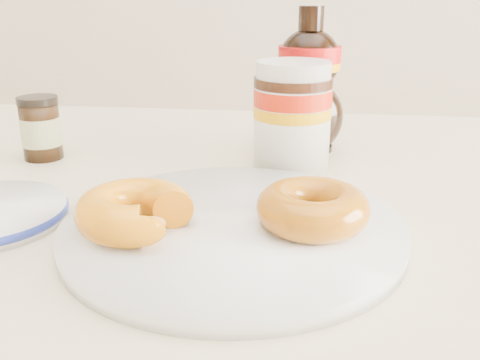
# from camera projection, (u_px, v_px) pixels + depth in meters

# --- Properties ---
(dining_table) EXTENTS (1.40, 0.90, 0.75)m
(dining_table) POSITION_uv_depth(u_px,v_px,m) (226.00, 281.00, 0.56)
(dining_table) COLOR beige
(dining_table) RESTS_ON ground
(plate) EXTENTS (0.30, 0.30, 0.01)m
(plate) POSITION_uv_depth(u_px,v_px,m) (233.00, 228.00, 0.47)
(plate) COLOR white
(plate) RESTS_ON dining_table
(donut_bitten) EXTENTS (0.12, 0.12, 0.03)m
(donut_bitten) POSITION_uv_depth(u_px,v_px,m) (135.00, 211.00, 0.44)
(donut_bitten) COLOR #C8760B
(donut_bitten) RESTS_ON plate
(donut_whole) EXTENTS (0.11, 0.11, 0.03)m
(donut_whole) POSITION_uv_depth(u_px,v_px,m) (313.00, 208.00, 0.45)
(donut_whole) COLOR #9B550A
(donut_whole) RESTS_ON plate
(nutella_jar) EXTENTS (0.09, 0.09, 0.13)m
(nutella_jar) POSITION_uv_depth(u_px,v_px,m) (292.00, 113.00, 0.62)
(nutella_jar) COLOR white
(nutella_jar) RESTS_ON dining_table
(syrup_bottle) EXTENTS (0.11, 0.09, 0.19)m
(syrup_bottle) POSITION_uv_depth(u_px,v_px,m) (308.00, 81.00, 0.70)
(syrup_bottle) COLOR black
(syrup_bottle) RESTS_ON dining_table
(dark_jar) EXTENTS (0.05, 0.05, 0.08)m
(dark_jar) POSITION_uv_depth(u_px,v_px,m) (41.00, 129.00, 0.68)
(dark_jar) COLOR black
(dark_jar) RESTS_ON dining_table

